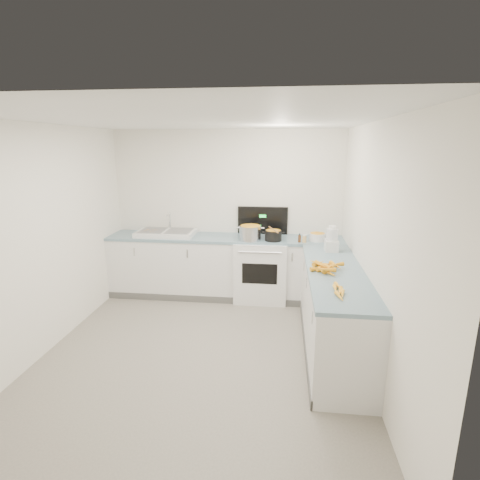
# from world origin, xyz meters

# --- Properties ---
(floor) EXTENTS (3.50, 4.00, 0.00)m
(floor) POSITION_xyz_m (0.00, 0.00, 0.00)
(floor) COLOR gray
(floor) RESTS_ON ground
(ceiling) EXTENTS (3.50, 4.00, 0.00)m
(ceiling) POSITION_xyz_m (0.00, 0.00, 2.50)
(ceiling) COLOR white
(ceiling) RESTS_ON ground
(wall_back) EXTENTS (3.50, 0.00, 2.50)m
(wall_back) POSITION_xyz_m (0.00, 2.00, 1.25)
(wall_back) COLOR white
(wall_back) RESTS_ON ground
(wall_front) EXTENTS (3.50, 0.00, 2.50)m
(wall_front) POSITION_xyz_m (0.00, -2.00, 1.25)
(wall_front) COLOR white
(wall_front) RESTS_ON ground
(wall_left) EXTENTS (0.00, 4.00, 2.50)m
(wall_left) POSITION_xyz_m (-1.75, 0.00, 1.25)
(wall_left) COLOR white
(wall_left) RESTS_ON ground
(wall_right) EXTENTS (0.00, 4.00, 2.50)m
(wall_right) POSITION_xyz_m (1.75, 0.00, 1.25)
(wall_right) COLOR white
(wall_right) RESTS_ON ground
(counter_back) EXTENTS (3.50, 0.62, 0.94)m
(counter_back) POSITION_xyz_m (0.00, 1.70, 0.47)
(counter_back) COLOR white
(counter_back) RESTS_ON ground
(counter_right) EXTENTS (0.62, 2.20, 0.94)m
(counter_right) POSITION_xyz_m (1.45, 0.30, 0.47)
(counter_right) COLOR white
(counter_right) RESTS_ON ground
(stove) EXTENTS (0.76, 0.65, 1.36)m
(stove) POSITION_xyz_m (0.55, 1.69, 0.47)
(stove) COLOR white
(stove) RESTS_ON ground
(sink) EXTENTS (0.86, 0.52, 0.31)m
(sink) POSITION_xyz_m (-0.90, 1.70, 0.98)
(sink) COLOR white
(sink) RESTS_ON counter_back
(steel_pot) EXTENTS (0.40, 0.40, 0.23)m
(steel_pot) POSITION_xyz_m (0.40, 1.55, 1.04)
(steel_pot) COLOR silver
(steel_pot) RESTS_ON stove
(black_pot) EXTENTS (0.29, 0.29, 0.17)m
(black_pot) POSITION_xyz_m (0.73, 1.55, 1.01)
(black_pot) COLOR black
(black_pot) RESTS_ON stove
(wooden_spoon) EXTENTS (0.16, 0.40, 0.02)m
(wooden_spoon) POSITION_xyz_m (0.73, 1.55, 1.10)
(wooden_spoon) COLOR #AD7A47
(wooden_spoon) RESTS_ON black_pot
(mixing_bowl) EXTENTS (0.29, 0.29, 0.11)m
(mixing_bowl) POSITION_xyz_m (1.36, 1.63, 0.99)
(mixing_bowl) COLOR white
(mixing_bowl) RESTS_ON counter_back
(extract_bottle) EXTENTS (0.04, 0.04, 0.10)m
(extract_bottle) POSITION_xyz_m (1.10, 1.50, 0.99)
(extract_bottle) COLOR #593319
(extract_bottle) RESTS_ON counter_back
(spice_jar) EXTENTS (0.05, 0.05, 0.09)m
(spice_jar) POSITION_xyz_m (1.17, 1.50, 0.99)
(spice_jar) COLOR #E5B266
(spice_jar) RESTS_ON counter_back
(food_processor) EXTENTS (0.17, 0.20, 0.33)m
(food_processor) POSITION_xyz_m (1.49, 1.09, 1.08)
(food_processor) COLOR white
(food_processor) RESTS_ON counter_right
(carrot_pile) EXTENTS (0.39, 0.51, 0.09)m
(carrot_pile) POSITION_xyz_m (1.32, 0.30, 0.98)
(carrot_pile) COLOR #FFAA1F
(carrot_pile) RESTS_ON counter_right
(peeled_carrots) EXTENTS (0.11, 0.43, 0.04)m
(peeled_carrots) POSITION_xyz_m (1.39, -0.36, 0.96)
(peeled_carrots) COLOR #FFAE26
(peeled_carrots) RESTS_ON counter_right
(peelings) EXTENTS (0.19, 0.21, 0.01)m
(peelings) POSITION_xyz_m (-1.14, 1.65, 1.02)
(peelings) COLOR tan
(peelings) RESTS_ON sink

